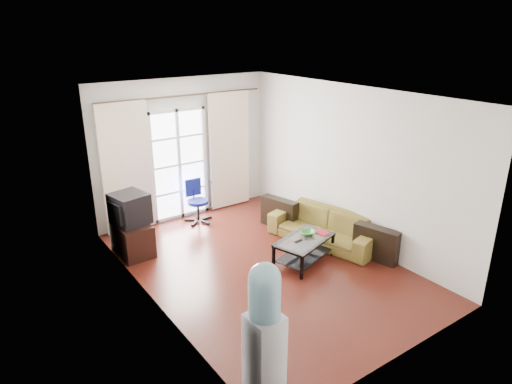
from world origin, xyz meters
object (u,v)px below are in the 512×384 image
sofa (324,227)px  crt_tv (128,209)px  water_cooler (264,333)px  task_chair (197,209)px  tv_stand (133,239)px  coffee_table (304,247)px

sofa → crt_tv: size_ratio=3.24×
sofa → water_cooler: water_cooler is taller
sofa → task_chair: (-1.38, 2.08, -0.04)m
tv_stand → water_cooler: bearing=-94.1°
crt_tv → coffee_table: bearing=-53.3°
coffee_table → water_cooler: 3.02m
sofa → water_cooler: bearing=-66.9°
tv_stand → crt_tv: 0.52m
sofa → coffee_table: bearing=-80.0°
coffee_table → task_chair: bearing=104.3°
crt_tv → water_cooler: water_cooler is taller
crt_tv → sofa: bearing=-39.8°
sofa → coffee_table: (-0.76, -0.35, -0.02)m
water_cooler → tv_stand: bearing=86.6°
tv_stand → task_chair: size_ratio=0.90×
task_chair → water_cooler: 4.71m
sofa → task_chair: size_ratio=2.52×
sofa → crt_tv: bearing=-132.6°
sofa → crt_tv: 3.32m
crt_tv → task_chair: bearing=7.7°
coffee_table → water_cooler: size_ratio=0.72×
task_chair → crt_tv: bearing=-158.9°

